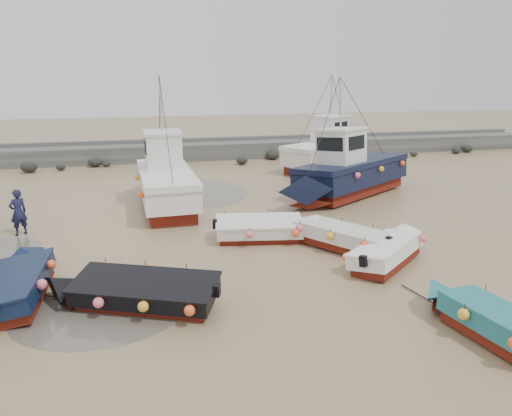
% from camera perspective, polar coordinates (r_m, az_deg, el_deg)
% --- Properties ---
extents(ground, '(120.00, 120.00, 0.00)m').
position_cam_1_polar(ground, '(17.02, -5.36, -7.10)').
color(ground, '#9E825D').
rests_on(ground, ground).
extents(seawall, '(60.00, 4.92, 1.50)m').
position_cam_1_polar(seawall, '(38.10, -10.05, 6.32)').
color(seawall, '#64635F').
rests_on(seawall, ground).
extents(puddle_a, '(4.82, 4.82, 0.01)m').
position_cam_1_polar(puddle_a, '(14.94, -17.36, -11.13)').
color(puddle_a, '#5F574D').
rests_on(puddle_a, ground).
extents(puddle_b, '(4.04, 4.04, 0.01)m').
position_cam_1_polar(puddle_b, '(20.14, 11.83, -3.74)').
color(puddle_b, '#5F574D').
rests_on(puddle_b, ground).
extents(puddle_d, '(5.58, 5.58, 0.01)m').
position_cam_1_polar(puddle_d, '(27.79, -6.81, 1.79)').
color(puddle_d, '#5F574D').
rests_on(puddle_d, ground).
extents(dinghy_1, '(2.24, 6.17, 1.43)m').
position_cam_1_polar(dinghy_1, '(16.43, -25.33, -7.41)').
color(dinghy_1, maroon).
rests_on(dinghy_1, ground).
extents(dinghy_2, '(1.95, 5.04, 1.43)m').
position_cam_1_polar(dinghy_2, '(14.15, 24.69, -10.89)').
color(dinghy_2, maroon).
rests_on(dinghy_2, ground).
extents(dinghy_3, '(4.87, 4.26, 1.43)m').
position_cam_1_polar(dinghy_3, '(18.07, 15.32, -4.39)').
color(dinghy_3, maroon).
rests_on(dinghy_3, ground).
extents(dinghy_4, '(6.15, 3.43, 1.43)m').
position_cam_1_polar(dinghy_4, '(14.79, -13.76, -8.82)').
color(dinghy_4, maroon).
rests_on(dinghy_4, ground).
extents(dinghy_5, '(5.66, 2.49, 1.43)m').
position_cam_1_polar(dinghy_5, '(19.77, 1.42, -2.09)').
color(dinghy_5, maroon).
rests_on(dinghy_5, ground).
extents(dinghy_6, '(3.92, 5.32, 1.43)m').
position_cam_1_polar(dinghy_6, '(19.22, 8.99, -2.81)').
color(dinghy_6, maroon).
rests_on(dinghy_6, ground).
extents(cabin_boat_1, '(2.99, 10.28, 6.22)m').
position_cam_1_polar(cabin_boat_1, '(25.15, -10.33, 3.31)').
color(cabin_boat_1, maroon).
rests_on(cabin_boat_1, ground).
extents(cabin_boat_2, '(9.55, 6.94, 6.22)m').
position_cam_1_polar(cabin_boat_2, '(26.83, 10.36, 4.05)').
color(cabin_boat_2, maroon).
rests_on(cabin_boat_2, ground).
extents(cabin_boat_3, '(8.23, 5.97, 6.22)m').
position_cam_1_polar(cabin_boat_3, '(34.09, 8.19, 6.63)').
color(cabin_boat_3, maroon).
rests_on(cabin_boat_3, ground).
extents(person, '(0.83, 0.78, 1.91)m').
position_cam_1_polar(person, '(22.67, -25.26, -2.76)').
color(person, '#181B3A').
rests_on(person, ground).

